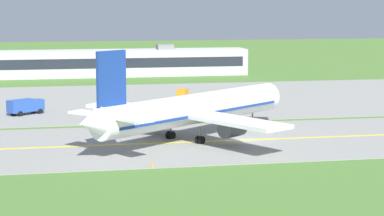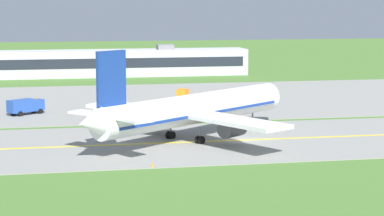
% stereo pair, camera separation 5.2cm
% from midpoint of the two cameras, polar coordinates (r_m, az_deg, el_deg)
% --- Properties ---
extents(ground_plane, '(500.00, 500.00, 0.00)m').
position_cam_midpoint_polar(ground_plane, '(97.95, 4.16, -2.55)').
color(ground_plane, '#47702D').
extents(taxiway_strip, '(240.00, 28.00, 0.10)m').
position_cam_midpoint_polar(taxiway_strip, '(97.94, 4.16, -2.52)').
color(taxiway_strip, gray).
rests_on(taxiway_strip, ground).
extents(apron_pad, '(140.00, 52.00, 0.10)m').
position_cam_midpoint_polar(apron_pad, '(140.57, 3.60, 0.78)').
color(apron_pad, gray).
rests_on(apron_pad, ground).
extents(taxiway_centreline, '(220.00, 0.60, 0.01)m').
position_cam_midpoint_polar(taxiway_centreline, '(97.93, 4.16, -2.49)').
color(taxiway_centreline, yellow).
rests_on(taxiway_centreline, taxiway_strip).
extents(airplane_lead, '(33.46, 29.23, 12.70)m').
position_cam_midpoint_polar(airplane_lead, '(97.43, 0.05, -0.12)').
color(airplane_lead, white).
rests_on(airplane_lead, ground).
extents(service_truck_baggage, '(6.10, 5.10, 2.60)m').
position_cam_midpoint_polar(service_truck_baggage, '(122.46, -12.80, 0.17)').
color(service_truck_baggage, '#264CA5').
rests_on(service_truck_baggage, ground).
extents(service_truck_fuel, '(6.60, 4.85, 2.59)m').
position_cam_midpoint_polar(service_truck_fuel, '(134.55, -0.24, 0.95)').
color(service_truck_fuel, orange).
rests_on(service_truck_fuel, ground).
extents(terminal_building, '(67.80, 8.78, 7.69)m').
position_cam_midpoint_polar(terminal_building, '(182.74, -6.27, 3.50)').
color(terminal_building, '#B2B2B7').
rests_on(terminal_building, ground).
extents(traffic_cone_near_edge, '(0.44, 0.44, 0.60)m').
position_cam_midpoint_polar(traffic_cone_near_edge, '(82.15, -3.10, -4.44)').
color(traffic_cone_near_edge, orange).
rests_on(traffic_cone_near_edge, ground).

